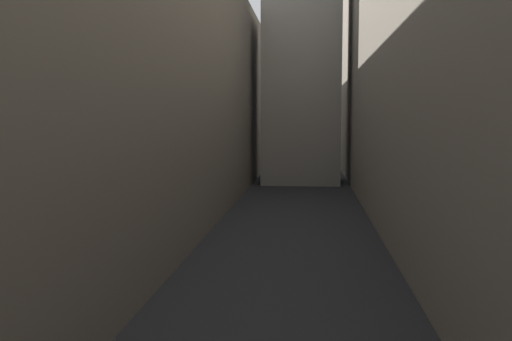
# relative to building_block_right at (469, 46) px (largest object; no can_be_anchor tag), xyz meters

# --- Properties ---
(ground_plane) EXTENTS (264.00, 264.00, 0.00)m
(ground_plane) POSITION_rel_building_block_right_xyz_m (-12.92, -2.00, -12.92)
(ground_plane) COLOR #232326
(building_block_left) EXTENTS (14.98, 108.00, 19.72)m
(building_block_left) POSITION_rel_building_block_right_xyz_m (-25.90, 0.00, -3.06)
(building_block_left) COLOR #60594F
(building_block_left) RESTS_ON ground
(building_block_right) EXTENTS (14.83, 108.00, 25.84)m
(building_block_right) POSITION_rel_building_block_right_xyz_m (0.00, 0.00, 0.00)
(building_block_right) COLOR gray
(building_block_right) RESTS_ON ground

